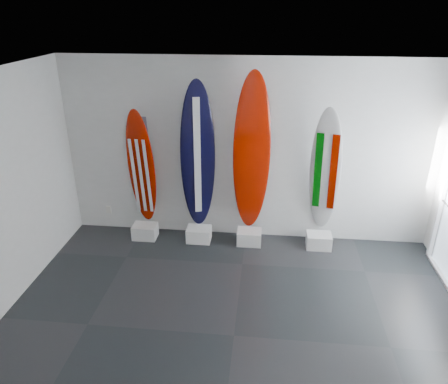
# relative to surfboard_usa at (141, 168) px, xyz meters

# --- Properties ---
(floor) EXTENTS (6.00, 6.00, 0.00)m
(floor) POSITION_rel_surfboard_usa_xyz_m (1.72, -2.28, -1.24)
(floor) COLOR black
(floor) RESTS_ON ground
(ceiling) EXTENTS (6.00, 6.00, 0.00)m
(ceiling) POSITION_rel_surfboard_usa_xyz_m (1.72, -2.28, 1.76)
(ceiling) COLOR white
(ceiling) RESTS_ON wall_back
(wall_back) EXTENTS (6.00, 0.00, 6.00)m
(wall_back) POSITION_rel_surfboard_usa_xyz_m (1.72, 0.22, 0.26)
(wall_back) COLOR silver
(wall_back) RESTS_ON ground
(display_block_usa) EXTENTS (0.40, 0.30, 0.24)m
(display_block_usa) POSITION_rel_surfboard_usa_xyz_m (0.00, -0.10, -1.12)
(display_block_usa) COLOR white
(display_block_usa) RESTS_ON floor
(surfboard_usa) EXTENTS (0.48, 0.33, 2.01)m
(surfboard_usa) POSITION_rel_surfboard_usa_xyz_m (0.00, 0.00, 0.00)
(surfboard_usa) COLOR #890F00
(surfboard_usa) RESTS_ON display_block_usa
(display_block_navy) EXTENTS (0.40, 0.30, 0.24)m
(display_block_navy) POSITION_rel_surfboard_usa_xyz_m (0.94, -0.10, -1.12)
(display_block_navy) COLOR white
(display_block_navy) RESTS_ON floor
(surfboard_navy) EXTENTS (0.58, 0.32, 2.46)m
(surfboard_navy) POSITION_rel_surfboard_usa_xyz_m (0.94, 0.00, 0.23)
(surfboard_navy) COLOR black
(surfboard_navy) RESTS_ON display_block_navy
(display_block_swiss) EXTENTS (0.40, 0.30, 0.24)m
(display_block_swiss) POSITION_rel_surfboard_usa_xyz_m (1.79, -0.10, -1.12)
(display_block_swiss) COLOR white
(display_block_swiss) RESTS_ON floor
(surfboard_swiss) EXTENTS (0.62, 0.32, 2.61)m
(surfboard_swiss) POSITION_rel_surfboard_usa_xyz_m (1.79, 0.00, 0.30)
(surfboard_swiss) COLOR #890F00
(surfboard_swiss) RESTS_ON display_block_swiss
(display_block_italy) EXTENTS (0.40, 0.30, 0.24)m
(display_block_italy) POSITION_rel_surfboard_usa_xyz_m (2.94, -0.10, -1.12)
(display_block_italy) COLOR white
(display_block_italy) RESTS_ON floor
(surfboard_italy) EXTENTS (0.58, 0.53, 2.13)m
(surfboard_italy) POSITION_rel_surfboard_usa_xyz_m (2.94, 0.00, 0.06)
(surfboard_italy) COLOR silver
(surfboard_italy) RESTS_ON display_block_italy
(wall_outlet) EXTENTS (0.09, 0.02, 0.13)m
(wall_outlet) POSITION_rel_surfboard_usa_xyz_m (-0.73, 0.20, -0.89)
(wall_outlet) COLOR silver
(wall_outlet) RESTS_ON wall_back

